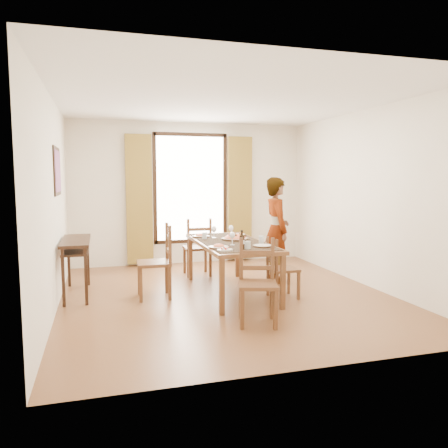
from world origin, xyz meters
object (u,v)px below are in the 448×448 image
object	(u,v)px
dining_table	(231,245)
man	(277,230)
console_table	(76,247)
pasta_platter	(235,236)

from	to	relation	value
dining_table	man	bearing A→B (deg)	27.81
console_table	dining_table	world-z (taller)	console_table
man	pasta_platter	size ratio (longest dim) A/B	4.17
man	console_table	bearing A→B (deg)	94.54
dining_table	man	size ratio (longest dim) A/B	1.21
man	pasta_platter	distance (m)	0.87
pasta_platter	console_table	bearing A→B (deg)	171.10
dining_table	pasta_platter	bearing A→B (deg)	50.34
dining_table	pasta_platter	size ratio (longest dim) A/B	5.03
dining_table	pasta_platter	xyz separation A→B (m)	(0.11, 0.13, 0.11)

